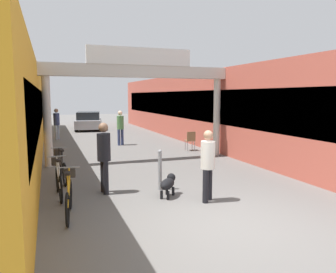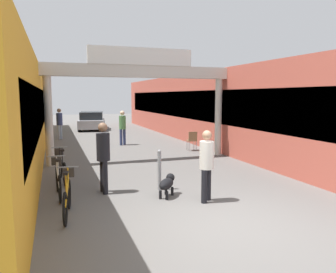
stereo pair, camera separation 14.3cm
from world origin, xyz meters
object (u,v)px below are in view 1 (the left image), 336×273
object	(u,v)px
pedestrian_elderly_walking	(57,122)
cafe_chair_wood_nearer	(190,139)
pedestrian_carrying_crate	(120,125)
parked_car_silver	(89,121)
pedestrian_with_dog	(208,161)
bicycle_silver_second	(58,179)
bicycle_black_third	(61,167)
bollard_post_metal	(160,170)
bicycle_orange_nearest	(69,195)
pedestrian_companion	(104,153)
dog_on_leash	(168,183)

from	to	relation	value
pedestrian_elderly_walking	cafe_chair_wood_nearer	xyz separation A→B (m)	(5.60, -6.20, -0.48)
pedestrian_carrying_crate	parked_car_silver	xyz separation A→B (m)	(-0.61, 8.38, -0.36)
pedestrian_with_dog	pedestrian_carrying_crate	size ratio (longest dim) A/B	0.97
pedestrian_with_dog	bicycle_silver_second	world-z (taller)	pedestrian_with_dog
pedestrian_with_dog	bicycle_black_third	xyz separation A→B (m)	(-3.18, 3.13, -0.54)
pedestrian_carrying_crate	bollard_post_metal	distance (m)	8.29
cafe_chair_wood_nearer	pedestrian_with_dog	bearing A→B (deg)	-110.87
bicycle_orange_nearest	bollard_post_metal	bearing A→B (deg)	24.92
bicycle_orange_nearest	bicycle_silver_second	world-z (taller)	same
bicycle_orange_nearest	bicycle_black_third	world-z (taller)	same
pedestrian_elderly_walking	cafe_chair_wood_nearer	size ratio (longest dim) A/B	2.00
pedestrian_companion	bollard_post_metal	xyz separation A→B (m)	(1.44, -0.21, -0.50)
bicycle_black_third	parked_car_silver	bearing A→B (deg)	80.34
bicycle_orange_nearest	bicycle_black_third	size ratio (longest dim) A/B	1.00
bicycle_black_third	pedestrian_with_dog	bearing A→B (deg)	-44.56
bicycle_black_third	cafe_chair_wood_nearer	size ratio (longest dim) A/B	1.89
bicycle_black_third	parked_car_silver	size ratio (longest dim) A/B	0.40
parked_car_silver	pedestrian_with_dog	bearing A→B (deg)	-87.88
pedestrian_with_dog	bollard_post_metal	xyz separation A→B (m)	(-0.75, 1.30, -0.42)
pedestrian_carrying_crate	bicycle_black_third	world-z (taller)	pedestrian_carrying_crate
bicycle_silver_second	pedestrian_elderly_walking	bearing A→B (deg)	88.60
pedestrian_carrying_crate	bicycle_black_third	bearing A→B (deg)	-115.97
bicycle_orange_nearest	bollard_post_metal	size ratio (longest dim) A/B	1.55
dog_on_leash	cafe_chair_wood_nearer	distance (m)	6.89
bicycle_silver_second	bollard_post_metal	xyz separation A→B (m)	(2.56, -0.34, 0.12)
bicycle_orange_nearest	pedestrian_elderly_walking	bearing A→B (deg)	89.51
pedestrian_carrying_crate	dog_on_leash	bearing A→B (deg)	-94.41
bicycle_black_third	cafe_chair_wood_nearer	bearing A→B (deg)	31.98
pedestrian_companion	bicycle_black_third	distance (m)	2.01
pedestrian_companion	pedestrian_elderly_walking	bearing A→B (deg)	94.24
dog_on_leash	bicycle_silver_second	size ratio (longest dim) A/B	0.42
pedestrian_companion	pedestrian_elderly_walking	xyz separation A→B (m)	(-0.85, 11.42, -0.03)
pedestrian_elderly_walking	bicycle_orange_nearest	size ratio (longest dim) A/B	1.05
bicycle_silver_second	cafe_chair_wood_nearer	xyz separation A→B (m)	(5.87, 5.08, 0.10)
pedestrian_companion	parked_car_silver	world-z (taller)	pedestrian_companion
dog_on_leash	bicycle_black_third	bearing A→B (deg)	134.81
pedestrian_companion	pedestrian_with_dog	bearing A→B (deg)	-34.60
pedestrian_elderly_walking	pedestrian_companion	bearing A→B (deg)	-85.76
pedestrian_with_dog	dog_on_leash	bearing A→B (deg)	137.61
bollard_post_metal	cafe_chair_wood_nearer	size ratio (longest dim) A/B	1.22
dog_on_leash	pedestrian_companion	bearing A→B (deg)	150.10
pedestrian_with_dog	parked_car_silver	size ratio (longest dim) A/B	0.40
pedestrian_carrying_crate	pedestrian_with_dog	bearing A→B (deg)	-89.64
bicycle_orange_nearest	parked_car_silver	bearing A→B (deg)	82.05
bicycle_orange_nearest	bollard_post_metal	distance (m)	2.64
dog_on_leash	pedestrian_with_dog	bearing A→B (deg)	-42.39
pedestrian_carrying_crate	dog_on_leash	distance (m)	8.92
pedestrian_elderly_walking	dog_on_leash	size ratio (longest dim) A/B	2.48
pedestrian_carrying_crate	cafe_chair_wood_nearer	world-z (taller)	pedestrian_carrying_crate
pedestrian_elderly_walking	pedestrian_with_dog	bearing A→B (deg)	-76.79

